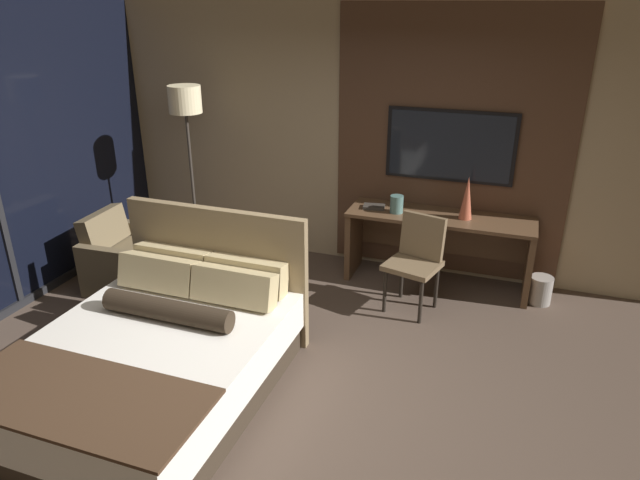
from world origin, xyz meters
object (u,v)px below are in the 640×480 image
object	(u,v)px
bed	(158,355)
book	(374,207)
floor_lamp	(186,115)
desk_chair	(417,254)
vase_tall	(467,198)
vase_short	(397,204)
waste_bin	(540,290)
desk	(439,236)
armchair_by_window	(132,261)
tv	(450,146)

from	to	relation	value
bed	book	xyz separation A→B (m)	(0.99, 2.48, 0.45)
floor_lamp	book	world-z (taller)	floor_lamp
desk_chair	vase_tall	distance (m)	0.78
book	desk_chair	bearing A→B (deg)	-43.10
floor_lamp	book	xyz separation A→B (m)	(1.98, 0.28, -0.87)
vase_short	book	bearing A→B (deg)	168.47
bed	floor_lamp	bearing A→B (deg)	114.20
book	waste_bin	bearing A→B (deg)	-1.82
floor_lamp	vase_tall	xyz separation A→B (m)	(2.90, 0.29, -0.67)
book	desk	bearing A→B (deg)	4.49
waste_bin	armchair_by_window	bearing A→B (deg)	-165.69
tv	armchair_by_window	size ratio (longest dim) A/B	1.52
tv	armchair_by_window	xyz separation A→B (m)	(-2.97, -1.35, -1.15)
tv	floor_lamp	world-z (taller)	floor_lamp
armchair_by_window	vase_tall	size ratio (longest dim) A/B	1.96
floor_lamp	waste_bin	xyz separation A→B (m)	(3.70, 0.22, -1.51)
desk_chair	waste_bin	size ratio (longest dim) A/B	3.26
bed	armchair_by_window	bearing A→B (deg)	132.58
armchair_by_window	bed	bearing A→B (deg)	-140.29
armchair_by_window	floor_lamp	size ratio (longest dim) A/B	0.43
bed	vase_short	world-z (taller)	bed
desk	desk_chair	bearing A→B (deg)	-101.60
armchair_by_window	vase_short	xyz separation A→B (m)	(2.53, 1.02, 0.59)
desk_chair	armchair_by_window	xyz separation A→B (m)	(-2.85, -0.54, -0.29)
book	vase_tall	bearing A→B (deg)	0.68
desk_chair	vase_tall	bearing A→B (deg)	70.94
bed	book	world-z (taller)	bed
desk_chair	book	size ratio (longest dim) A/B	3.79
desk	bed	bearing A→B (deg)	-123.46
vase_tall	vase_short	world-z (taller)	vase_tall
tv	desk_chair	xyz separation A→B (m)	(-0.12, -0.81, -0.86)
desk_chair	vase_short	bearing A→B (deg)	138.12
vase_tall	vase_short	xyz separation A→B (m)	(-0.68, -0.06, -0.13)
tv	book	world-z (taller)	tv
floor_lamp	waste_bin	bearing A→B (deg)	3.47
bed	tv	bearing A→B (deg)	58.75
tv	floor_lamp	distance (m)	2.73
floor_lamp	waste_bin	world-z (taller)	floor_lamp
armchair_by_window	floor_lamp	xyz separation A→B (m)	(0.30, 0.80, 1.38)
tv	desk_chair	size ratio (longest dim) A/B	1.40
tv	book	xyz separation A→B (m)	(-0.69, -0.28, -0.63)
desk	book	bearing A→B (deg)	-175.51
waste_bin	vase_short	bearing A→B (deg)	179.83
floor_lamp	bed	bearing A→B (deg)	-65.80
desk_chair	vase_short	distance (m)	0.65
desk_chair	vase_short	world-z (taller)	vase_short
waste_bin	tv	bearing A→B (deg)	162.10
desk_chair	book	bearing A→B (deg)	151.36
armchair_by_window	desk	bearing A→B (deg)	-72.05
vase_tall	waste_bin	xyz separation A→B (m)	(0.79, -0.07, -0.84)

